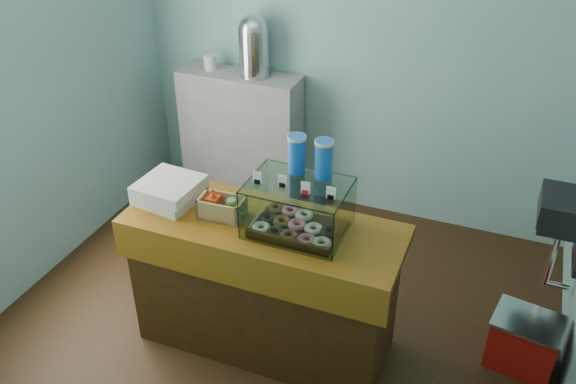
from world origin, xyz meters
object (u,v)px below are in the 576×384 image
at_px(display_case, 299,202).
at_px(coffee_urn, 254,44).
at_px(counter, 264,284).
at_px(red_cooler, 524,342).

distance_m(display_case, coffee_urn, 1.85).
bearing_deg(display_case, counter, -168.66).
height_order(display_case, red_cooler, display_case).
height_order(counter, red_cooler, counter).
xyz_separation_m(counter, red_cooler, (1.51, 0.40, -0.28)).
distance_m(counter, coffee_urn, 1.98).
relative_size(coffee_urn, red_cooler, 1.09).
relative_size(counter, red_cooler, 3.62).
bearing_deg(counter, red_cooler, 14.83).
xyz_separation_m(coffee_urn, red_cooler, (2.28, -1.19, -1.18)).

